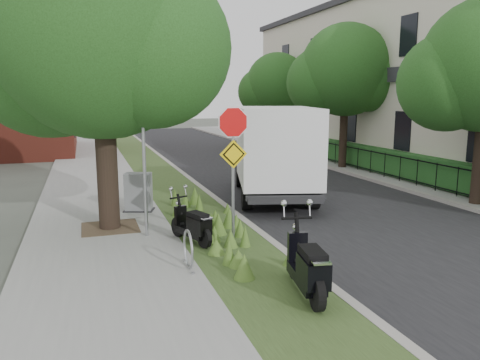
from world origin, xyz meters
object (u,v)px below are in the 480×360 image
Objects in this scene: sign_assembly at (233,147)px; scooter_near at (195,228)px; box_truck at (274,148)px; utility_cabinet at (139,193)px; scooter_far at (309,273)px.

sign_assembly reaches higher than scooter_near.
scooter_near is 5.86m from box_truck.
utility_cabinet is (-4.59, -0.79, -1.05)m from box_truck.
scooter_near is 0.80× the size of scooter_far.
sign_assembly is 5.47m from box_truck.
scooter_far reaches higher than scooter_near.
utility_cabinet is (-1.69, 3.81, -1.67)m from sign_assembly.
box_truck is at bearing 57.73° from sign_assembly.
utility_cabinet is (-1.98, 7.00, 0.09)m from scooter_far.
sign_assembly reaches higher than box_truck.
sign_assembly is at bearing -16.86° from scooter_near.
scooter_far is at bearing -108.53° from box_truck.
utility_cabinet is at bearing 105.78° from scooter_far.
scooter_near is at bearing 163.14° from sign_assembly.
scooter_near is at bearing -130.77° from box_truck.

